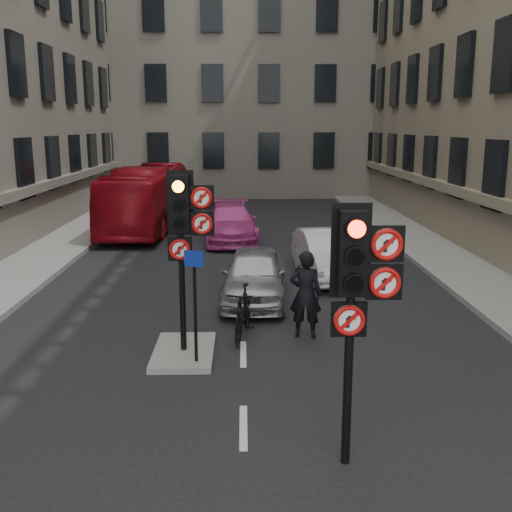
{
  "coord_description": "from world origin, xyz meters",
  "views": [
    {
      "loc": [
        0.01,
        -6.42,
        4.54
      ],
      "look_at": [
        0.2,
        2.44,
        2.6
      ],
      "focal_mm": 42.0,
      "sensor_mm": 36.0,
      "label": 1
    }
  ],
  "objects_px": {
    "signal_far": "(185,223)",
    "bus_red": "(147,198)",
    "motorcyclist": "(305,294)",
    "car_silver": "(255,275)",
    "signal_near": "(358,281)",
    "car_white": "(328,254)",
    "car_pink": "(230,223)",
    "info_sign": "(195,291)",
    "motorcycle": "(243,312)"
  },
  "relations": [
    {
      "from": "signal_near",
      "to": "car_pink",
      "type": "bearing_deg",
      "value": 97.0
    },
    {
      "from": "motorcycle",
      "to": "bus_red",
      "type": "bearing_deg",
      "value": 115.96
    },
    {
      "from": "info_sign",
      "to": "motorcyclist",
      "type": "bearing_deg",
      "value": 55.03
    },
    {
      "from": "car_silver",
      "to": "car_pink",
      "type": "bearing_deg",
      "value": 99.14
    },
    {
      "from": "signal_near",
      "to": "car_white",
      "type": "bearing_deg",
      "value": 83.98
    },
    {
      "from": "signal_near",
      "to": "signal_far",
      "type": "height_order",
      "value": "signal_far"
    },
    {
      "from": "car_pink",
      "to": "motorcycle",
      "type": "height_order",
      "value": "car_pink"
    },
    {
      "from": "car_white",
      "to": "motorcyclist",
      "type": "xyz_separation_m",
      "value": [
        -1.22,
        -5.27,
        0.25
      ]
    },
    {
      "from": "car_white",
      "to": "info_sign",
      "type": "distance_m",
      "value": 7.78
    },
    {
      "from": "bus_red",
      "to": "motorcycle",
      "type": "distance_m",
      "value": 14.79
    },
    {
      "from": "car_pink",
      "to": "motorcycle",
      "type": "xyz_separation_m",
      "value": [
        0.5,
        -11.17,
        -0.16
      ]
    },
    {
      "from": "car_white",
      "to": "signal_far",
      "type": "bearing_deg",
      "value": -125.7
    },
    {
      "from": "car_white",
      "to": "motorcycle",
      "type": "height_order",
      "value": "car_white"
    },
    {
      "from": "signal_far",
      "to": "bus_red",
      "type": "bearing_deg",
      "value": 101.7
    },
    {
      "from": "car_pink",
      "to": "signal_near",
      "type": "bearing_deg",
      "value": -86.45
    },
    {
      "from": "bus_red",
      "to": "car_white",
      "type": "bearing_deg",
      "value": -50.4
    },
    {
      "from": "signal_near",
      "to": "bus_red",
      "type": "bearing_deg",
      "value": 106.68
    },
    {
      "from": "car_silver",
      "to": "motorcyclist",
      "type": "height_order",
      "value": "motorcyclist"
    },
    {
      "from": "signal_near",
      "to": "motorcyclist",
      "type": "bearing_deg",
      "value": 91.59
    },
    {
      "from": "car_pink",
      "to": "info_sign",
      "type": "relative_size",
      "value": 2.29
    },
    {
      "from": "signal_near",
      "to": "motorcycle",
      "type": "xyz_separation_m",
      "value": [
        -1.49,
        5.01,
        -2.02
      ]
    },
    {
      "from": "signal_far",
      "to": "bus_red",
      "type": "relative_size",
      "value": 0.36
    },
    {
      "from": "signal_far",
      "to": "bus_red",
      "type": "xyz_separation_m",
      "value": [
        -3.14,
        15.15,
        -1.32
      ]
    },
    {
      "from": "car_silver",
      "to": "motorcycle",
      "type": "xyz_separation_m",
      "value": [
        -0.31,
        -2.79,
        -0.13
      ]
    },
    {
      "from": "motorcycle",
      "to": "info_sign",
      "type": "relative_size",
      "value": 0.87
    },
    {
      "from": "signal_far",
      "to": "car_white",
      "type": "relative_size",
      "value": 0.83
    },
    {
      "from": "bus_red",
      "to": "motorcyclist",
      "type": "height_order",
      "value": "bus_red"
    },
    {
      "from": "car_white",
      "to": "info_sign",
      "type": "bearing_deg",
      "value": -121.94
    },
    {
      "from": "motorcycle",
      "to": "info_sign",
      "type": "xyz_separation_m",
      "value": [
        -0.89,
        -1.65,
        0.96
      ]
    },
    {
      "from": "car_silver",
      "to": "motorcycle",
      "type": "height_order",
      "value": "car_silver"
    },
    {
      "from": "bus_red",
      "to": "signal_far",
      "type": "bearing_deg",
      "value": -76.25
    },
    {
      "from": "car_white",
      "to": "bus_red",
      "type": "relative_size",
      "value": 0.43
    },
    {
      "from": "signal_far",
      "to": "car_pink",
      "type": "bearing_deg",
      "value": 87.12
    },
    {
      "from": "signal_near",
      "to": "car_pink",
      "type": "relative_size",
      "value": 0.72
    },
    {
      "from": "signal_far",
      "to": "signal_near",
      "type": "bearing_deg",
      "value": -56.98
    },
    {
      "from": "bus_red",
      "to": "motorcyclist",
      "type": "relative_size",
      "value": 5.16
    },
    {
      "from": "car_silver",
      "to": "motorcycle",
      "type": "bearing_deg",
      "value": -92.59
    },
    {
      "from": "car_silver",
      "to": "motorcyclist",
      "type": "relative_size",
      "value": 2.11
    },
    {
      "from": "car_silver",
      "to": "signal_near",
      "type": "bearing_deg",
      "value": -77.68
    },
    {
      "from": "car_white",
      "to": "bus_red",
      "type": "bearing_deg",
      "value": 122.25
    },
    {
      "from": "signal_near",
      "to": "motorcyclist",
      "type": "distance_m",
      "value": 5.26
    },
    {
      "from": "bus_red",
      "to": "motorcycle",
      "type": "height_order",
      "value": "bus_red"
    },
    {
      "from": "signal_near",
      "to": "car_white",
      "type": "xyz_separation_m",
      "value": [
        1.08,
        10.28,
        -1.87
      ]
    },
    {
      "from": "signal_near",
      "to": "car_white",
      "type": "distance_m",
      "value": 10.5
    },
    {
      "from": "signal_far",
      "to": "car_silver",
      "type": "relative_size",
      "value": 0.88
    },
    {
      "from": "signal_near",
      "to": "car_pink",
      "type": "height_order",
      "value": "signal_near"
    },
    {
      "from": "car_silver",
      "to": "car_white",
      "type": "xyz_separation_m",
      "value": [
        2.27,
        2.48,
        0.02
      ]
    },
    {
      "from": "signal_near",
      "to": "motorcycle",
      "type": "height_order",
      "value": "signal_near"
    },
    {
      "from": "bus_red",
      "to": "info_sign",
      "type": "bearing_deg",
      "value": -75.96
    },
    {
      "from": "signal_far",
      "to": "motorcycle",
      "type": "distance_m",
      "value": 2.61
    }
  ]
}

